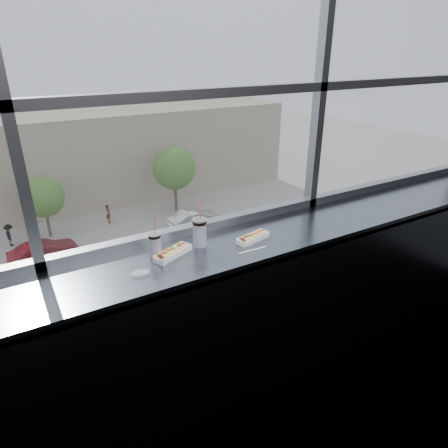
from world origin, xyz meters
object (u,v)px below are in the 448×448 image
soda_cup_right (200,231)px  pedestrian_b (9,233)px  hotdog_tray_left (173,252)px  tree_center (43,197)px  car_near_c (86,303)px  car_near_e (274,250)px  loose_straw (253,250)px  hotdog_tray_right (253,237)px  pedestrian_c (108,212)px  soda_cup_left (155,244)px  car_near_d (204,271)px  wrapper (140,273)px  car_far_b (43,249)px  tree_right (174,168)px  car_far_c (195,216)px

soda_cup_right → pedestrian_b: bearing=92.8°
hotdog_tray_left → tree_center: 29.66m
car_near_c → car_near_e: (11.95, 0.00, -0.04)m
loose_straw → tree_center: loose_straw is taller
hotdog_tray_right → pedestrian_c: bearing=66.9°
soda_cup_right → car_near_e: size_ratio=0.05×
car_near_e → soda_cup_left: bearing=133.6°
car_near_d → tree_center: size_ratio=1.32×
loose_straw → pedestrian_b: loose_straw is taller
wrapper → car_far_b: 26.77m
car_near_e → pedestrian_b: (-14.73, 11.77, -0.13)m
car_near_e → tree_center: 17.14m
pedestrian_b → tree_right: bearing=-89.0°
soda_cup_right → tree_right: soda_cup_right is taller
pedestrian_c → tree_right: size_ratio=0.33×
car_near_c → wrapper: bearing=170.0°
hotdog_tray_left → hotdog_tray_right: 0.54m
loose_straw → soda_cup_right: bearing=139.6°
car_near_d → hotdog_tray_right: bearing=148.5°
wrapper → pedestrian_b: wrapper is taller
soda_cup_left → pedestrian_c: bearing=77.8°
hotdog_tray_right → car_far_c: bearing=53.1°
soda_cup_right → wrapper: size_ratio=3.37×
soda_cup_left → car_far_b: bearing=88.3°
soda_cup_left → car_far_c: soda_cup_left is taller
loose_straw → car_near_c: 19.74m
hotdog_tray_left → hotdog_tray_right: (0.54, -0.07, -0.00)m
car_far_b → soda_cup_left: bearing=171.6°
hotdog_tray_left → pedestrian_b: size_ratio=0.14×
soda_cup_right → tree_center: soda_cup_right is taller
wrapper → car_far_b: size_ratio=0.02×
loose_straw → pedestrian_b: (-1.61, 28.19, -11.07)m
soda_cup_left → car_near_e: soda_cup_left is taller
pedestrian_b → tree_center: (2.67, 0.23, 2.16)m
soda_cup_left → car_near_d: size_ratio=0.05×
loose_straw → car_far_c: size_ratio=0.03×
hotdog_tray_left → wrapper: hotdog_tray_left is taller
loose_straw → car_near_c: loose_straw is taller
pedestrian_c → hotdog_tray_right: bearing=169.0°
soda_cup_left → pedestrian_b: bearing=92.2°
loose_straw → soda_cup_left: bearing=158.4°
hotdog_tray_left → soda_cup_right: bearing=-11.6°
pedestrian_c → tree_center: 5.08m
car_far_c → tree_center: tree_center is taller
car_near_d → tree_center: 14.01m
hotdog_tray_left → pedestrian_c: size_ratio=0.14×
car_near_d → pedestrian_b: 15.18m
wrapper → pedestrian_c: 31.39m
soda_cup_right → hotdog_tray_right: bearing=-17.9°
car_near_d → tree_right: size_ratio=1.09×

